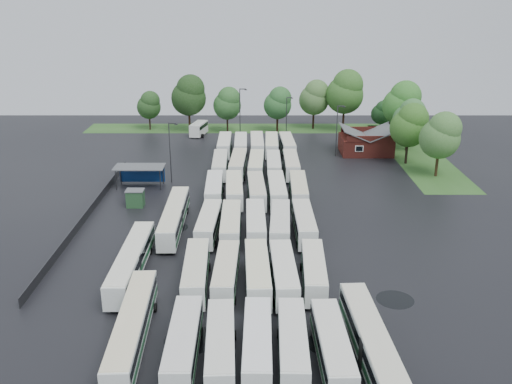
{
  "coord_description": "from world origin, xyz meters",
  "views": [
    {
      "loc": [
        2.03,
        -68.03,
        30.66
      ],
      "look_at": [
        2.0,
        12.0,
        2.5
      ],
      "focal_mm": 40.0,
      "sensor_mm": 36.0,
      "label": 1
    }
  ],
  "objects_px": {
    "brick_building": "(366,144)",
    "minibus": "(199,128)",
    "artic_bus_west_a": "(132,327)",
    "artic_bus_east": "(373,347)"
  },
  "relations": [
    {
      "from": "artic_bus_east",
      "to": "minibus",
      "type": "bearing_deg",
      "value": 102.57
    },
    {
      "from": "brick_building",
      "to": "artic_bus_west_a",
      "type": "xyz_separation_m",
      "value": [
        -33.29,
        -65.84,
        -0.09
      ]
    },
    {
      "from": "brick_building",
      "to": "artic_bus_west_a",
      "type": "bearing_deg",
      "value": -116.82
    },
    {
      "from": "brick_building",
      "to": "minibus",
      "type": "height_order",
      "value": "brick_building"
    },
    {
      "from": "artic_bus_east",
      "to": "minibus",
      "type": "xyz_separation_m",
      "value": [
        -23.02,
        84.05,
        -0.23
      ]
    },
    {
      "from": "brick_building",
      "to": "artic_bus_west_a",
      "type": "relative_size",
      "value": 0.58
    },
    {
      "from": "artic_bus_west_a",
      "to": "artic_bus_east",
      "type": "distance_m",
      "value": 21.6
    },
    {
      "from": "artic_bus_west_a",
      "to": "artic_bus_east",
      "type": "bearing_deg",
      "value": -10.88
    },
    {
      "from": "artic_bus_west_a",
      "to": "minibus",
      "type": "height_order",
      "value": "artic_bus_west_a"
    },
    {
      "from": "brick_building",
      "to": "artic_bus_east",
      "type": "xyz_separation_m",
      "value": [
        -11.92,
        -68.99,
        -0.04
      ]
    }
  ]
}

